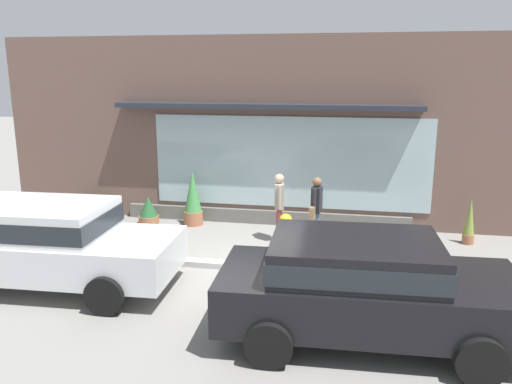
% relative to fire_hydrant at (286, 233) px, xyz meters
% --- Properties ---
extents(ground_plane, '(60.00, 60.00, 0.00)m').
position_rel_fire_hydrant_xyz_m(ground_plane, '(-0.81, -0.99, -0.42)').
color(ground_plane, gray).
extents(curb_strip, '(14.00, 0.24, 0.12)m').
position_rel_fire_hydrant_xyz_m(curb_strip, '(-0.81, -1.19, -0.36)').
color(curb_strip, '#B2B2AD').
rests_on(curb_strip, ground_plane).
extents(storefront, '(14.00, 0.81, 4.72)m').
position_rel_fire_hydrant_xyz_m(storefront, '(-0.80, 2.19, 1.89)').
color(storefront, brown).
rests_on(storefront, ground_plane).
extents(fire_hydrant, '(0.44, 0.41, 0.85)m').
position_rel_fire_hydrant_xyz_m(fire_hydrant, '(0.00, 0.00, 0.00)').
color(fire_hydrant, gold).
rests_on(fire_hydrant, ground_plane).
extents(pedestrian_with_handbag, '(0.26, 0.64, 1.57)m').
position_rel_fire_hydrant_xyz_m(pedestrian_with_handbag, '(0.61, 0.49, 0.49)').
color(pedestrian_with_handbag, '#475675').
rests_on(pedestrian_with_handbag, ground_plane).
extents(pedestrian_passerby, '(0.26, 0.49, 1.58)m').
position_rel_fire_hydrant_xyz_m(pedestrian_passerby, '(-0.25, 0.68, 0.51)').
color(pedestrian_passerby, '#8E333D').
rests_on(pedestrian_passerby, ground_plane).
extents(parked_car_silver, '(4.60, 2.17, 1.55)m').
position_rel_fire_hydrant_xyz_m(parked_car_silver, '(-4.00, -2.65, 0.47)').
color(parked_car_silver, silver).
rests_on(parked_car_silver, ground_plane).
extents(parked_car_black, '(4.37, 2.21, 1.54)m').
position_rel_fire_hydrant_xyz_m(parked_car_black, '(1.59, -3.53, 0.47)').
color(parked_car_black, black).
rests_on(parked_car_black, ground_plane).
extents(potted_plant_low_front, '(0.52, 0.52, 0.66)m').
position_rel_fire_hydrant_xyz_m(potted_plant_low_front, '(-5.42, 1.58, -0.08)').
color(potted_plant_low_front, '#B7B2A3').
rests_on(potted_plant_low_front, ground_plane).
extents(potted_plant_window_left, '(0.26, 0.26, 1.06)m').
position_rel_fire_hydrant_xyz_m(potted_plant_window_left, '(4.03, 1.28, 0.09)').
color(potted_plant_window_left, '#9E6042').
rests_on(potted_plant_window_left, ground_plane).
extents(potted_plant_near_hydrant, '(0.52, 0.52, 0.71)m').
position_rel_fire_hydrant_xyz_m(potted_plant_near_hydrant, '(-3.76, 1.45, -0.08)').
color(potted_plant_near_hydrant, '#9E6042').
rests_on(potted_plant_near_hydrant, ground_plane).
extents(potted_plant_by_entrance, '(0.48, 0.48, 1.41)m').
position_rel_fire_hydrant_xyz_m(potted_plant_by_entrance, '(-2.59, 1.55, 0.26)').
color(potted_plant_by_entrance, '#9E6042').
rests_on(potted_plant_by_entrance, ground_plane).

